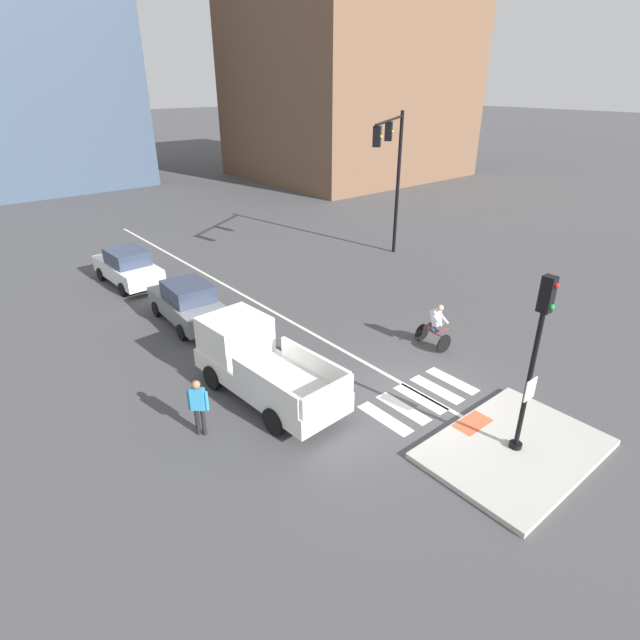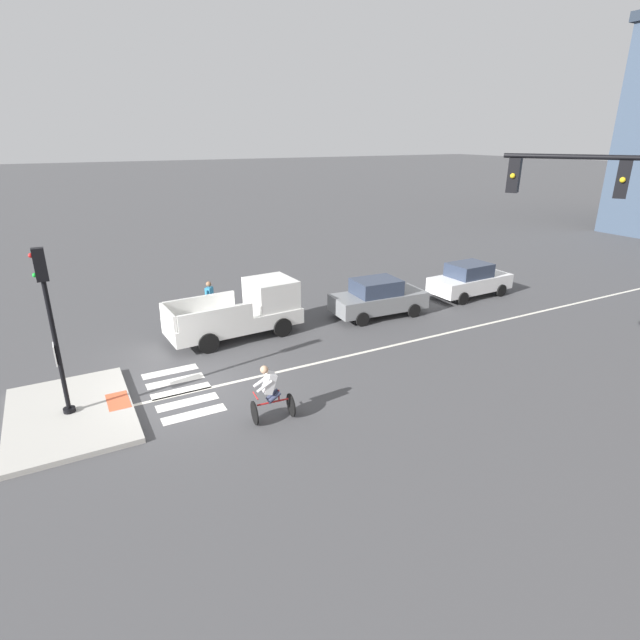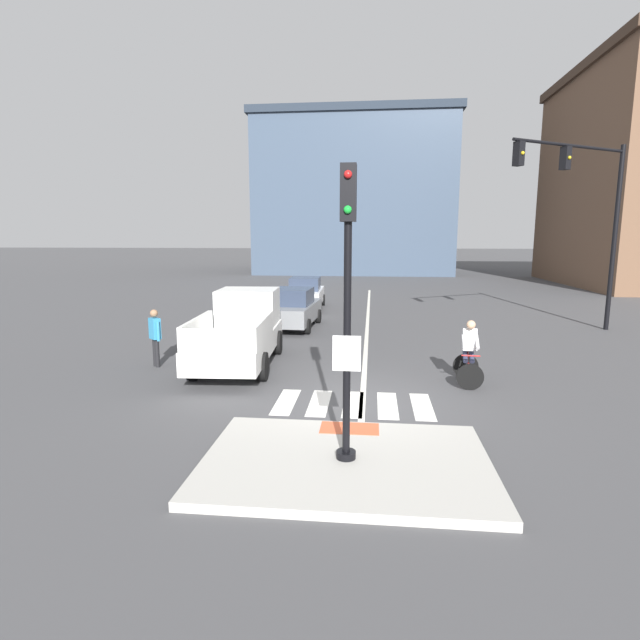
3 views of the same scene
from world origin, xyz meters
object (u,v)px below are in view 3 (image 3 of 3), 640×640
pedestrian_at_curb_left (155,333)px  car_grey_westbound_far (293,308)px  pickup_truck_white_westbound_near (242,330)px  traffic_light_mast (588,202)px  signal_pole (347,288)px  car_white_westbound_distant (305,293)px  cyclist (469,351)px

pedestrian_at_curb_left → car_grey_westbound_far: bearing=65.6°
car_grey_westbound_far → pickup_truck_white_westbound_near: 5.81m
traffic_light_mast → signal_pole: bearing=-124.1°
car_grey_westbound_far → pedestrian_at_curb_left: (-2.96, -6.51, 0.17)m
car_white_westbound_distant → pedestrian_at_curb_left: 12.34m
car_grey_westbound_far → pedestrian_at_curb_left: bearing=-114.4°
traffic_light_mast → car_grey_westbound_far: bearing=-179.7°
traffic_light_mast → pedestrian_at_curb_left: bearing=-155.1°
traffic_light_mast → pedestrian_at_curb_left: traffic_light_mast is taller
pickup_truck_white_westbound_near → traffic_light_mast: bearing=26.3°
traffic_light_mast → car_white_westbound_distant: traffic_light_mast is taller
traffic_light_mast → car_white_westbound_distant: bearing=154.4°
pickup_truck_white_westbound_near → car_grey_westbound_far: bearing=83.9°
cyclist → pickup_truck_white_westbound_near: bearing=165.6°
traffic_light_mast → pickup_truck_white_westbound_near: size_ratio=1.38×
signal_pole → cyclist: size_ratio=2.75×
car_white_westbound_distant → pedestrian_at_curb_left: size_ratio=2.49×
car_grey_westbound_far → pedestrian_at_curb_left: pedestrian_at_curb_left is taller
pickup_truck_white_westbound_near → cyclist: (6.28, -1.61, -0.11)m
signal_pole → pedestrian_at_curb_left: (-5.78, 5.76, -1.95)m
car_grey_westbound_far → pickup_truck_white_westbound_near: pickup_truck_white_westbound_near is taller
car_white_westbound_distant → pickup_truck_white_westbound_near: pickup_truck_white_westbound_near is taller
signal_pole → car_grey_westbound_far: 12.77m
car_grey_westbound_far → pickup_truck_white_westbound_near: bearing=-96.1°
cyclist → pedestrian_at_curb_left: bearing=174.2°
cyclist → signal_pole: bearing=-120.1°
car_grey_westbound_far → car_white_westbound_distant: bearing=92.4°
car_grey_westbound_far → pedestrian_at_curb_left: size_ratio=2.51×
signal_pole → car_grey_westbound_far: bearing=103.0°
signal_pole → cyclist: 6.01m
car_white_westbound_distant → car_grey_westbound_far: same height
signal_pole → pickup_truck_white_westbound_near: 7.61m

